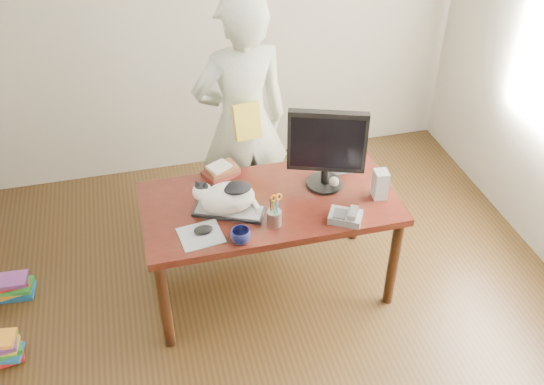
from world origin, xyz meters
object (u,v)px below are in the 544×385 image
(book_stack, at_px, (221,171))
(book_pile_a, at_px, (1,349))
(cat, at_px, (226,197))
(calculator, at_px, (339,163))
(baseball, at_px, (334,182))
(person, at_px, (242,124))
(pen_cup, at_px, (274,216))
(keyboard, at_px, (229,211))
(book_pile_b, at_px, (14,286))
(mouse, at_px, (203,230))
(monitor, at_px, (327,146))
(desk, at_px, (267,211))
(coffee_mug, at_px, (241,236))
(phone, at_px, (346,216))
(speaker, at_px, (380,184))

(book_stack, bearing_deg, book_pile_a, 177.62)
(book_pile_a, bearing_deg, cat, 5.75)
(calculator, distance_m, book_pile_a, 2.44)
(baseball, bearing_deg, person, 127.53)
(pen_cup, xyz_separation_m, book_pile_a, (-1.72, 0.03, -0.73))
(keyboard, distance_m, book_pile_b, 1.65)
(calculator, bearing_deg, mouse, -151.33)
(monitor, relative_size, mouse, 4.59)
(mouse, height_order, book_pile_b, mouse)
(desk, xyz_separation_m, book_stack, (-0.25, 0.27, 0.18))
(book_stack, bearing_deg, monitor, -47.32)
(pen_cup, bearing_deg, cat, 144.88)
(keyboard, bearing_deg, baseball, 33.08)
(coffee_mug, relative_size, book_pile_a, 0.43)
(cat, bearing_deg, person, 95.01)
(cat, height_order, book_pile_b, cat)
(mouse, bearing_deg, keyboard, 32.10)
(keyboard, xyz_separation_m, person, (0.24, 0.72, 0.17))
(pen_cup, height_order, calculator, pen_cup)
(desk, height_order, baseball, baseball)
(pen_cup, xyz_separation_m, coffee_mug, (-0.23, -0.11, -0.02))
(coffee_mug, relative_size, calculator, 0.54)
(baseball, distance_m, book_stack, 0.74)
(coffee_mug, distance_m, phone, 0.66)
(book_pile_b, bearing_deg, monitor, -7.97)
(desk, height_order, person, person)
(pen_cup, height_order, book_pile_b, pen_cup)
(monitor, height_order, baseball, monitor)
(pen_cup, bearing_deg, person, 90.02)
(pen_cup, distance_m, book_stack, 0.62)
(speaker, bearing_deg, cat, -178.39)
(baseball, bearing_deg, cat, -172.05)
(speaker, bearing_deg, desk, 169.18)
(cat, distance_m, book_pile_a, 1.67)
(keyboard, bearing_deg, calculator, 45.31)
(cat, relative_size, phone, 1.76)
(keyboard, distance_m, calculator, 0.87)
(speaker, xyz_separation_m, calculator, (-0.13, 0.38, -0.07))
(pen_cup, xyz_separation_m, baseball, (0.47, 0.28, -0.03))
(keyboard, height_order, cat, cat)
(monitor, xyz_separation_m, pen_cup, (-0.41, -0.29, -0.25))
(cat, height_order, speaker, cat)
(keyboard, relative_size, mouse, 3.82)
(keyboard, bearing_deg, book_pile_a, -149.77)
(book_pile_a, xyz_separation_m, book_pile_b, (0.03, 0.55, -0.02))
(coffee_mug, xyz_separation_m, book_pile_a, (-1.49, 0.14, -0.71))
(book_pile_b, bearing_deg, phone, -17.05)
(calculator, height_order, book_pile_a, calculator)
(keyboard, height_order, monitor, monitor)
(cat, distance_m, person, 0.76)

